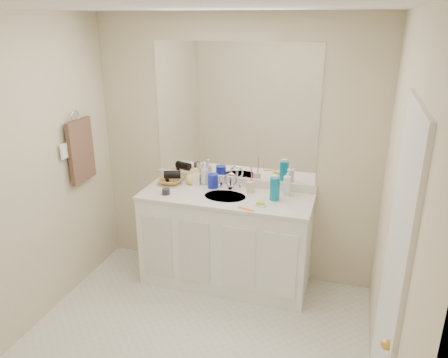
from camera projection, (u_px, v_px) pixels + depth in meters
floor at (185, 356)px, 3.22m from camera, size 2.60×2.60×0.00m
ceiling at (172, 7)px, 2.38m from camera, size 2.60×2.60×0.02m
wall_back at (234, 152)px, 3.96m from camera, size 2.60×0.02×2.40m
wall_front at (46, 343)px, 1.63m from camera, size 2.60×0.02×2.40m
wall_left at (13, 186)px, 3.16m from camera, size 0.02×2.60×2.40m
wall_right at (395, 235)px, 2.44m from camera, size 0.02×2.60×2.40m
vanity_cabinet at (226, 241)px, 3.99m from camera, size 1.50×0.55×0.85m
countertop at (226, 197)px, 3.83m from camera, size 1.52×0.57×0.03m
backsplash at (234, 181)px, 4.05m from camera, size 1.52×0.03×0.08m
sink_basin at (225, 197)px, 3.81m from camera, size 0.37×0.37×0.02m
faucet at (231, 183)px, 3.95m from camera, size 0.02×0.02×0.11m
mirror at (235, 113)px, 3.83m from camera, size 1.48×0.01×1.20m
blue_mug at (213, 181)px, 3.98m from camera, size 0.11×0.11×0.13m
tan_cup at (250, 187)px, 3.88m from camera, size 0.09×0.09×0.10m
toothbrush at (252, 176)px, 3.84m from camera, size 0.01×0.04×0.20m
mouthwash_bottle at (275, 189)px, 3.70m from camera, size 0.09×0.09×0.20m
clear_pump_bottle at (287, 186)px, 3.80m from camera, size 0.07×0.07×0.17m
soap_dish at (260, 205)px, 3.62m from camera, size 0.11×0.10×0.01m
green_soap at (260, 203)px, 3.61m from camera, size 0.08×0.07×0.03m
orange_comb at (246, 209)px, 3.55m from camera, size 0.14×0.07×0.01m
dark_jar at (166, 192)px, 3.84m from camera, size 0.09×0.09×0.05m
soap_bottle_white at (205, 173)px, 4.06m from camera, size 0.09×0.09×0.21m
soap_bottle_cream at (196, 176)px, 4.05m from camera, size 0.09×0.09×0.16m
soap_bottle_yellow at (192, 177)px, 4.07m from camera, size 0.12×0.12×0.15m
wicker_basket at (171, 181)px, 4.09m from camera, size 0.24×0.24×0.05m
hair_dryer at (172, 175)px, 4.06m from camera, size 0.17×0.12×0.08m
towel_ring at (75, 117)px, 3.72m from camera, size 0.01×0.11×0.11m
hand_towel at (81, 151)px, 3.82m from camera, size 0.04×0.32×0.55m
switch_plate at (64, 151)px, 3.63m from camera, size 0.01×0.08×0.13m
door at (390, 296)px, 2.24m from camera, size 0.02×0.82×2.00m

